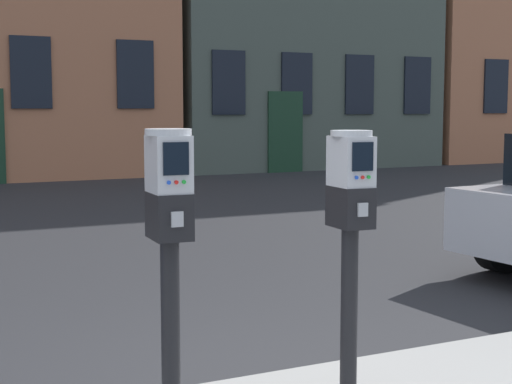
% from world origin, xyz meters
% --- Properties ---
extents(parking_meter_near_kerb, '(0.23, 0.26, 1.44)m').
position_xyz_m(parking_meter_near_kerb, '(-0.54, -0.35, 1.13)').
color(parking_meter_near_kerb, black).
rests_on(parking_meter_near_kerb, sidewalk_slab).
extents(parking_meter_twin_adjacent, '(0.23, 0.26, 1.42)m').
position_xyz_m(parking_meter_twin_adjacent, '(0.46, -0.35, 1.12)').
color(parking_meter_twin_adjacent, black).
rests_on(parking_meter_twin_adjacent, sidewalk_slab).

